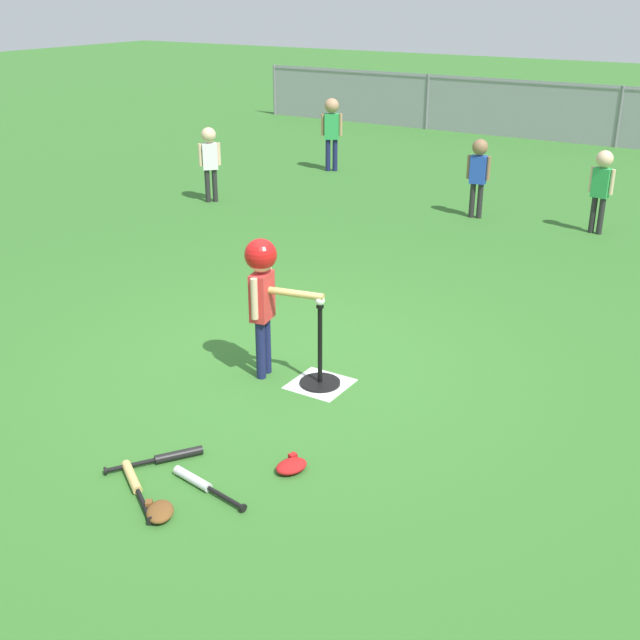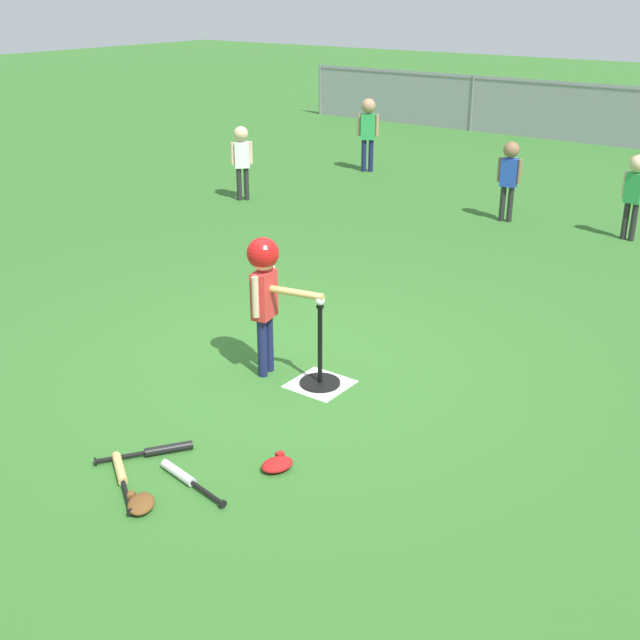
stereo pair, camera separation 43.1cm
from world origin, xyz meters
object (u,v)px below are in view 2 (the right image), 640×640
Objects in this scene: fielder_deep_center at (635,186)px; glove_by_plate at (277,464)px; baseball_on_tee at (320,301)px; fielder_near_right at (509,171)px; batting_tee at (320,372)px; fielder_near_left at (368,125)px; spare_bat_black at (159,450)px; spare_bat_silver at (184,477)px; batter_child at (265,279)px; fielder_deep_right at (242,153)px; spare_bat_wood at (121,474)px; glove_near_bats at (141,503)px.

glove_by_plate is (-0.28, -6.48, -0.64)m from fielder_deep_center.
baseball_on_tee is 0.07× the size of fielder_near_right.
fielder_near_left is (-3.96, 6.73, 0.66)m from batting_tee.
spare_bat_black is (-0.27, -1.46, -0.68)m from baseball_on_tee.
batting_tee is at bearing -98.14° from fielder_deep_center.
baseball_on_tee is 1.72m from spare_bat_silver.
batter_child reaches higher than glove_by_plate.
baseball_on_tee is 5.94m from fielder_deep_right.
fielder_near_left reaches higher than fielder_deep_center.
spare_bat_silver and spare_bat_wood have the same top height.
batting_tee is 1.23m from glove_by_plate.
baseball_on_tee reaches higher than batting_tee.
spare_bat_wood is 2.27× the size of glove_by_plate.
batting_tee is at bearing 11.36° from batter_child.
spare_bat_black is 0.60m from glove_near_bats.
fielder_deep_center is 1.57m from fielder_near_right.
fielder_near_left is at bearing 163.76° from fielder_deep_center.
baseball_on_tee is at bearing 92.63° from glove_near_bats.
glove_near_bats is (0.09, -1.94, -0.07)m from batting_tee.
spare_bat_black is 2.17× the size of glove_by_plate.
spare_bat_silver is (-0.67, -6.94, -0.64)m from fielder_deep_center.
batting_tee is at bearing 93.40° from spare_bat_silver.
fielder_deep_right is 1.80× the size of spare_bat_wood.
spare_bat_black is (0.53, -6.71, -0.65)m from fielder_near_right.
fielder_deep_center reaches higher than glove_near_bats.
fielder_near_right is at bearing 94.52° from spare_bat_black.
batter_child reaches higher than glove_near_bats.
batting_tee is 1.14× the size of spare_bat_wood.
glove_near_bats reaches higher than spare_bat_wood.
batting_tee is 5.34m from fielder_near_right.
glove_by_plate is (1.28, -6.37, -0.64)m from fielder_near_right.
fielder_near_right reaches higher than glove_by_plate.
spare_bat_black is at bearing 126.75° from glove_near_bats.
spare_bat_wood is (0.21, -1.70, -0.78)m from batter_child.
baseball_on_tee reaches higher than glove_by_plate.
fielder_near_right is at bearing 98.67° from batting_tee.
batter_child is 1.82× the size of spare_bat_silver.
fielder_near_left is at bearing 113.50° from spare_bat_wood.
fielder_deep_center is 6.52m from glove_by_plate.
fielder_near_left is 3.49m from fielder_near_right.
fielder_near_left is 9.60m from glove_near_bats.
spare_bat_silver is 2.40× the size of glove_by_plate.
fielder_deep_right is (-4.36, 4.04, -0.02)m from baseball_on_tee.
batting_tee is 1.94m from glove_near_bats.
fielder_deep_center reaches higher than batting_tee.
spare_bat_silver is (4.45, -5.62, -0.65)m from fielder_deep_right.
spare_bat_black is at bearing -155.99° from glove_by_plate.
glove_near_bats is at bearing -115.72° from glove_by_plate.
fielder_near_right is (-0.80, 5.25, 0.57)m from batting_tee.
glove_near_bats is at bearing -87.37° from baseball_on_tee.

